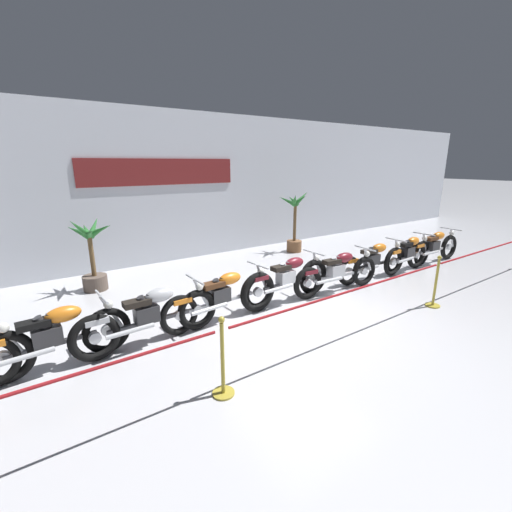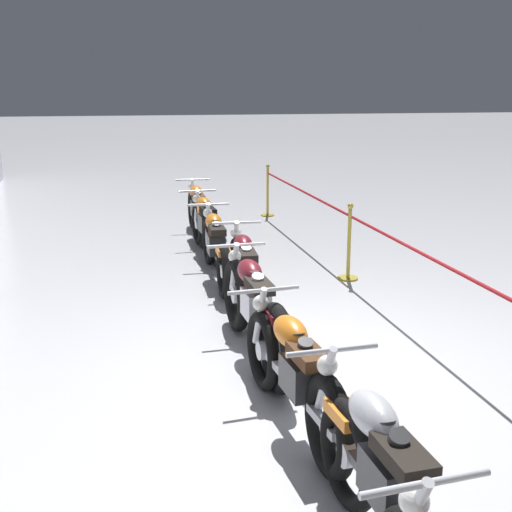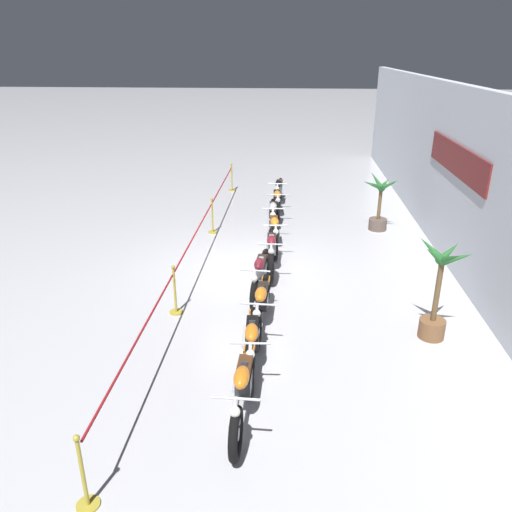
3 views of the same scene
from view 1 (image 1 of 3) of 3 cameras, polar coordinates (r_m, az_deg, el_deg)
name	(u,v)px [view 1 (image 1 of 3)]	position (r m, az deg, el deg)	size (l,w,h in m)	color
ground_plane	(306,314)	(6.68, 8.33, -9.60)	(120.00, 120.00, 0.00)	silver
back_wall	(190,187)	(10.42, -10.95, 11.23)	(28.00, 0.29, 4.20)	silver
motorcycle_orange_1	(53,338)	(5.58, -30.76, -11.71)	(2.14, 0.62, 0.93)	black
motorcycle_silver_2	(151,317)	(5.69, -17.15, -9.64)	(2.36, 0.62, 0.94)	black
motorcycle_orange_3	(223,296)	(6.24, -5.60, -6.73)	(2.39, 0.62, 0.93)	black
motorcycle_maroon_4	(288,280)	(7.02, 5.31, -4.00)	(2.31, 0.62, 0.97)	black
motorcycle_maroon_5	(338,272)	(7.76, 13.47, -2.67)	(2.36, 0.62, 0.93)	black
motorcycle_orange_6	(373,261)	(8.88, 18.99, -0.83)	(2.36, 0.62, 0.93)	black
motorcycle_orange_7	(409,253)	(9.94, 24.09, 0.44)	(2.15, 0.62, 0.93)	black
motorcycle_orange_8	(434,247)	(10.95, 27.53, 1.27)	(2.36, 0.62, 0.94)	black
potted_palm_left_of_row	(295,225)	(11.03, 6.47, 5.23)	(1.07, 0.90, 1.95)	brown
potted_palm_right_of_row	(92,256)	(8.40, -25.60, 0.02)	(0.94, 1.01, 1.73)	brown
stanchion_far_left	(280,320)	(4.64, 3.98, -10.63)	(14.19, 0.28, 1.05)	gold
stanchion_mid_left	(223,369)	(4.42, -5.55, -18.21)	(0.28, 0.28, 1.05)	gold
stanchion_mid_right	(435,289)	(7.71, 27.66, -4.94)	(0.28, 0.28, 1.05)	gold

